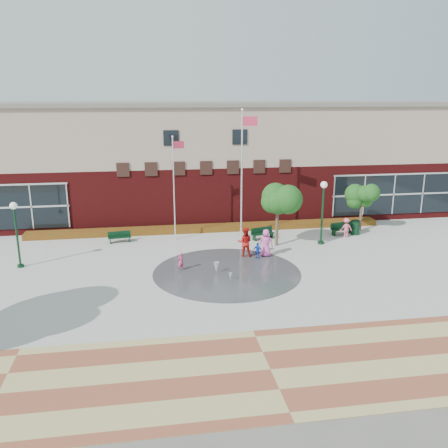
{
  "coord_description": "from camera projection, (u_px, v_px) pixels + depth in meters",
  "views": [
    {
      "loc": [
        -4.09,
        -21.95,
        9.82
      ],
      "look_at": [
        0.0,
        4.0,
        2.6
      ],
      "focal_mm": 38.0,
      "sensor_mm": 36.0,
      "label": 1
    }
  ],
  "objects": [
    {
      "name": "child_splash",
      "position": [
        181.0,
        262.0,
        27.16
      ],
      "size": [
        0.47,
        0.41,
        1.08
      ],
      "primitive_type": "imported",
      "rotation": [
        0.0,
        0.0,
        3.59
      ],
      "color": "#DB487B",
      "rests_on": "ground"
    },
    {
      "name": "water_jet_b",
      "position": [
        230.0,
        280.0,
        25.83
      ],
      "size": [
        0.18,
        0.18,
        0.41
      ],
      "primitive_type": "cone",
      "rotation": [
        3.14,
        0.0,
        0.0
      ],
      "color": "white",
      "rests_on": "ground"
    },
    {
      "name": "flower_bed",
      "position": [
        208.0,
        231.0,
        35.18
      ],
      "size": [
        26.0,
        1.2,
        0.4
      ],
      "primitive_type": "cube",
      "color": "#9E1707",
      "rests_on": "ground"
    },
    {
      "name": "tree_small_right",
      "position": [
        362.0,
        197.0,
        34.54
      ],
      "size": [
        2.08,
        2.08,
        3.55
      ],
      "color": "#473528",
      "rests_on": "ground"
    },
    {
      "name": "adult_red",
      "position": [
        245.0,
        242.0,
        29.39
      ],
      "size": [
        1.06,
        0.91,
        1.88
      ],
      "primitive_type": "imported",
      "rotation": [
        0.0,
        0.0,
        2.9
      ],
      "color": "red",
      "rests_on": "ground"
    },
    {
      "name": "ground",
      "position": [
        236.0,
        294.0,
        24.13
      ],
      "size": [
        120.0,
        120.0,
        0.0
      ],
      "primitive_type": "plane",
      "color": "#666056",
      "rests_on": "ground"
    },
    {
      "name": "splash_pad",
      "position": [
        227.0,
        272.0,
        26.98
      ],
      "size": [
        8.4,
        8.4,
        0.01
      ],
      "primitive_type": "cylinder",
      "color": "#383A3D",
      "rests_on": "ground"
    },
    {
      "name": "water_jet_a",
      "position": [
        216.0,
        273.0,
        26.88
      ],
      "size": [
        0.32,
        0.32,
        0.63
      ],
      "primitive_type": "cone",
      "rotation": [
        3.14,
        0.0,
        0.0
      ],
      "color": "white",
      "rests_on": "ground"
    },
    {
      "name": "person_bench",
      "position": [
        346.0,
        228.0,
        33.42
      ],
      "size": [
        0.93,
        0.55,
        1.41
      ],
      "primitive_type": "imported",
      "rotation": [
        0.0,
        0.0,
        3.17
      ],
      "color": "#F15A7F",
      "rests_on": "ground"
    },
    {
      "name": "tree_mid",
      "position": [
        278.0,
        195.0,
        30.87
      ],
      "size": [
        2.84,
        2.84,
        4.79
      ],
      "color": "#473528",
      "rests_on": "ground"
    },
    {
      "name": "trash_can",
      "position": [
        355.0,
        228.0,
        34.1
      ],
      "size": [
        0.65,
        0.65,
        1.06
      ],
      "color": "black",
      "rests_on": "ground"
    },
    {
      "name": "library_building",
      "position": [
        199.0,
        158.0,
        39.55
      ],
      "size": [
        44.4,
        10.4,
        9.2
      ],
      "color": "#570E0F",
      "rests_on": "ground"
    },
    {
      "name": "adult_pink",
      "position": [
        266.0,
        243.0,
        29.46
      ],
      "size": [
        1.01,
        0.85,
        1.75
      ],
      "primitive_type": "imported",
      "rotation": [
        0.0,
        0.0,
        2.74
      ],
      "color": "#E253B2",
      "rests_on": "ground"
    },
    {
      "name": "child_blue",
      "position": [
        258.0,
        251.0,
        29.07
      ],
      "size": [
        0.64,
        0.57,
        1.05
      ],
      "primitive_type": "imported",
      "rotation": [
        0.0,
        0.0,
        2.5
      ],
      "color": "blue",
      "rests_on": "ground"
    },
    {
      "name": "lamp_left",
      "position": [
        16.0,
        227.0,
        27.16
      ],
      "size": [
        0.41,
        0.41,
        3.92
      ],
      "color": "black",
      "rests_on": "ground"
    },
    {
      "name": "bench_right",
      "position": [
        342.0,
        231.0,
        34.15
      ],
      "size": [
        1.84,
        0.88,
        0.89
      ],
      "rotation": [
        0.0,
        0.0,
        0.23
      ],
      "color": "black",
      "rests_on": "ground"
    },
    {
      "name": "flagpole_right",
      "position": [
        243.0,
        168.0,
        32.14
      ],
      "size": [
        1.06,
        0.38,
        8.92
      ],
      "rotation": [
        0.0,
        0.0,
        -0.28
      ],
      "color": "silver",
      "rests_on": "ground"
    },
    {
      "name": "lamp_right",
      "position": [
        323.0,
        206.0,
        31.41
      ],
      "size": [
        0.46,
        0.46,
        4.31
      ],
      "color": "black",
      "rests_on": "ground"
    },
    {
      "name": "bench_left",
      "position": [
        120.0,
        239.0,
        32.35
      ],
      "size": [
        1.58,
        0.62,
        0.77
      ],
      "rotation": [
        0.0,
        0.0,
        0.13
      ],
      "color": "black",
      "rests_on": "ground"
    },
    {
      "name": "bench_mid",
      "position": [
        263.0,
        236.0,
        33.06
      ],
      "size": [
        1.74,
        0.91,
        0.84
      ],
      "rotation": [
        0.0,
        0.0,
        0.28
      ],
      "color": "black",
      "rests_on": "ground"
    },
    {
      "name": "flagpole_left",
      "position": [
        174.0,
        183.0,
        32.04
      ],
      "size": [
        0.83,
        0.22,
        7.19
      ],
      "rotation": [
        0.0,
        0.0,
        0.18
      ],
      "color": "silver",
      "rests_on": "ground"
    },
    {
      "name": "plaza_concrete",
      "position": [
        224.0,
        266.0,
        27.94
      ],
      "size": [
        46.0,
        18.0,
        0.01
      ],
      "primitive_type": "cube",
      "color": "#A8A8A0",
      "rests_on": "ground"
    },
    {
      "name": "paver_band",
      "position": [
        270.0,
        370.0,
        17.46
      ],
      "size": [
        46.0,
        6.0,
        0.01
      ],
      "primitive_type": "cube",
      "color": "brown",
      "rests_on": "ground"
    }
  ]
}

